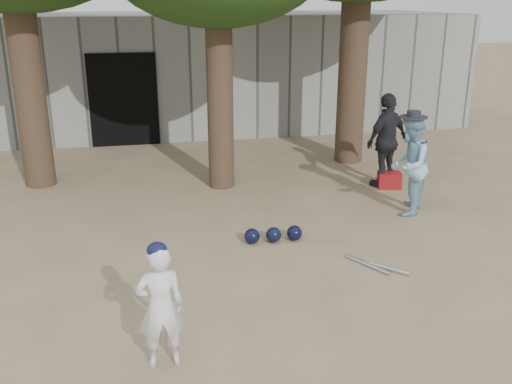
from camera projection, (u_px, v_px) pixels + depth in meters
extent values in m
plane|color=#937C5E|center=(225.00, 295.00, 6.93)|extent=(70.00, 70.00, 0.00)
imported|color=silver|center=(160.00, 307.00, 5.44)|extent=(0.48, 0.33, 1.27)
imported|color=#84B5CC|center=(409.00, 165.00, 9.31)|extent=(0.98, 1.02, 1.66)
imported|color=black|center=(387.00, 141.00, 10.65)|extent=(1.12, 0.86, 1.77)
cube|color=maroon|center=(389.00, 180.00, 10.78)|extent=(0.49, 0.41, 0.30)
cube|color=gray|center=(173.00, 81.00, 13.84)|extent=(16.00, 0.35, 3.00)
cube|color=black|center=(124.00, 100.00, 13.56)|extent=(1.60, 0.08, 2.20)
cube|color=slate|center=(167.00, 68.00, 16.16)|extent=(16.00, 5.00, 3.00)
sphere|color=black|center=(252.00, 236.00, 8.35)|extent=(0.23, 0.23, 0.23)
sphere|color=black|center=(274.00, 235.00, 8.39)|extent=(0.23, 0.23, 0.23)
sphere|color=black|center=(294.00, 233.00, 8.46)|extent=(0.23, 0.23, 0.23)
cylinder|color=#B3B3BA|center=(368.00, 264.00, 7.66)|extent=(0.40, 0.66, 0.06)
cylinder|color=#B3B3BA|center=(384.00, 267.00, 7.58)|extent=(0.54, 0.56, 0.06)
cylinder|color=brown|center=(23.00, 37.00, 10.12)|extent=(0.56, 0.56, 5.50)
cylinder|color=brown|center=(219.00, 52.00, 10.12)|extent=(0.48, 0.48, 5.00)
cylinder|color=brown|center=(355.00, 24.00, 11.68)|extent=(0.60, 0.60, 5.80)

